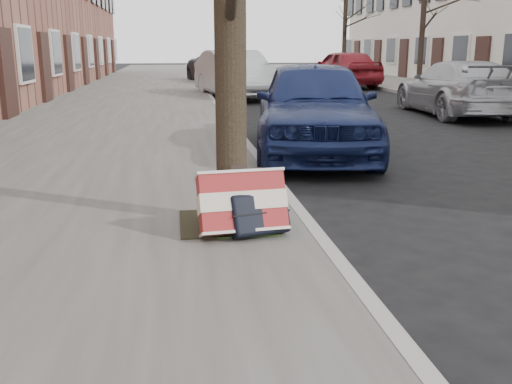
{
  "coord_description": "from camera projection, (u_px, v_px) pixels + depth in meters",
  "views": [
    {
      "loc": [
        -2.44,
        -3.76,
        1.68
      ],
      "look_at": [
        -1.79,
        0.8,
        0.5
      ],
      "focal_mm": 40.0,
      "sensor_mm": 36.0,
      "label": 1
    }
  ],
  "objects": [
    {
      "name": "near_sidewalk",
      "position": [
        134.0,
        99.0,
        18.22
      ],
      "size": [
        5.0,
        70.0,
        0.12
      ],
      "primitive_type": "cube",
      "color": "#67645D",
      "rests_on": "ground"
    },
    {
      "name": "suitcase_red",
      "position": [
        242.0,
        203.0,
        4.81
      ],
      "size": [
        0.76,
        0.47,
        0.56
      ],
      "primitive_type": "cube",
      "rotation": [
        -0.42,
        0.0,
        0.1
      ],
      "color": "maroon",
      "rests_on": "near_sidewalk"
    },
    {
      "name": "car_far_front",
      "position": [
        457.0,
        88.0,
        14.27
      ],
      "size": [
        2.24,
        4.82,
        1.36
      ],
      "primitive_type": "imported",
      "rotation": [
        0.0,
        0.0,
        3.07
      ],
      "color": "#9FA0A6",
      "rests_on": "ground"
    },
    {
      "name": "far_sidewalk",
      "position": [
        471.0,
        95.0,
        19.8
      ],
      "size": [
        4.0,
        70.0,
        0.12
      ],
      "primitive_type": "cube",
      "color": "slate",
      "rests_on": "ground"
    },
    {
      "name": "tree_far_b",
      "position": [
        423.0,
        25.0,
        22.05
      ],
      "size": [
        0.21,
        0.21,
        4.79
      ],
      "primitive_type": "cylinder",
      "color": "black",
      "rests_on": "far_sidewalk"
    },
    {
      "name": "car_near_mid",
      "position": [
        235.0,
        74.0,
        19.13
      ],
      "size": [
        2.63,
        5.04,
        1.58
      ],
      "primitive_type": "imported",
      "rotation": [
        0.0,
        0.0,
        0.21
      ],
      "color": "#AFB2B6",
      "rests_on": "ground"
    },
    {
      "name": "suitcase_navy",
      "position": [
        259.0,
        214.0,
        4.8
      ],
      "size": [
        0.56,
        0.4,
        0.39
      ],
      "primitive_type": "cube",
      "rotation": [
        -0.42,
        0.0,
        0.24
      ],
      "color": "black",
      "rests_on": "near_sidewalk"
    },
    {
      "name": "tree_far_c",
      "position": [
        345.0,
        27.0,
        31.97
      ],
      "size": [
        0.24,
        0.24,
        5.28
      ],
      "primitive_type": "cylinder",
      "color": "black",
      "rests_on": "far_sidewalk"
    },
    {
      "name": "car_near_back",
      "position": [
        223.0,
        68.0,
        26.8
      ],
      "size": [
        3.53,
        5.71,
        1.48
      ],
      "primitive_type": "imported",
      "rotation": [
        0.0,
        0.0,
        0.22
      ],
      "color": "#333337",
      "rests_on": "ground"
    },
    {
      "name": "car_far_back",
      "position": [
        343.0,
        68.0,
        24.37
      ],
      "size": [
        2.47,
        4.86,
        1.58
      ],
      "primitive_type": "imported",
      "rotation": [
        0.0,
        0.0,
        3.27
      ],
      "color": "maroon",
      "rests_on": "ground"
    },
    {
      "name": "dirt_patch",
      "position": [
        227.0,
        222.0,
        5.2
      ],
      "size": [
        0.85,
        0.85,
        0.02
      ],
      "primitive_type": "cube",
      "color": "black",
      "rests_on": "near_sidewalk"
    },
    {
      "name": "ground",
      "position": [
        502.0,
        273.0,
        4.35
      ],
      "size": [
        120.0,
        120.0,
        0.0
      ],
      "primitive_type": "plane",
      "color": "black",
      "rests_on": "ground"
    },
    {
      "name": "car_near_front",
      "position": [
        314.0,
        107.0,
        9.07
      ],
      "size": [
        2.5,
        4.69,
        1.52
      ],
      "primitive_type": "imported",
      "rotation": [
        0.0,
        0.0,
        -0.16
      ],
      "color": "#141E49",
      "rests_on": "ground"
    }
  ]
}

